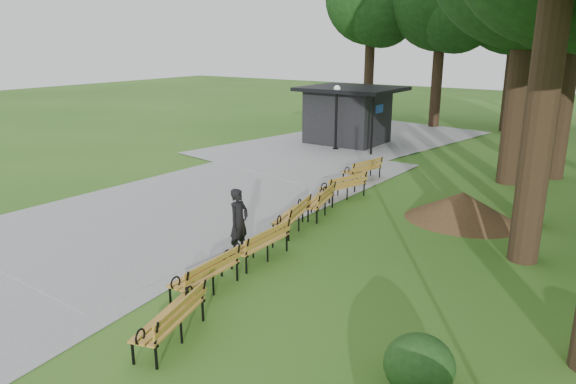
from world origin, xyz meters
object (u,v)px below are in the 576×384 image
Objects in this scene: bench_0 at (169,319)px; bench_6 at (362,170)px; person at (239,222)px; lamp_post at (337,104)px; bench_4 at (318,201)px; bench_2 at (260,243)px; dirt_mound at (462,207)px; bench_3 at (291,215)px; bench_1 at (205,274)px; kiosk at (347,115)px; bench_5 at (343,186)px.

bench_0 is 1.00× the size of bench_6.
person is 4.14m from bench_0.
bench_4 is at bearing -63.21° from lamp_post.
bench_0 is 1.00× the size of bench_2.
dirt_mound reaches higher than bench_3.
bench_1 is at bearing 2.85° from bench_2.
bench_3 and bench_4 have the same top height.
dirt_mound reaches higher than bench_2.
kiosk is at bearing 134.36° from dirt_mound.
bench_1 is 5.92m from bench_4.
bench_2 is (5.66, -14.70, -1.02)m from kiosk.
bench_1 and bench_3 have the same top height.
kiosk reaches higher than person.
bench_3 is at bearing -66.30° from lamp_post.
kiosk is 2.45× the size of bench_1.
bench_1 is 4.30m from bench_3.
person is 0.77m from bench_2.
bench_3 is at bearing 21.55° from bench_5.
bench_4 is (4.56, -9.03, -1.81)m from lamp_post.
dirt_mound is 5.20m from bench_6.
bench_0 is at bearing -159.97° from person.
bench_0 is at bearing 21.77° from bench_1.
bench_0 is (6.58, -18.51, -1.02)m from kiosk.
lamp_post is 8.51m from bench_5.
dirt_mound is 1.49× the size of bench_5.
bench_2 and bench_5 have the same top height.
bench_1 is (5.37, -14.89, -1.81)m from lamp_post.
lamp_post is at bearing 17.28° from person.
lamp_post is (0.41, -1.86, 0.79)m from kiosk.
lamp_post is 10.28m from bench_4.
bench_1 is 7.87m from bench_5.
bench_4 is at bearing 169.91° from bench_3.
bench_4 is (-0.04, 3.80, -0.41)m from person.
person is at bearing -90.00° from bench_2.
bench_1 is (0.77, -2.06, -0.41)m from person.
bench_0 is 9.72m from bench_5.
bench_4 is at bearing -1.89° from person.
kiosk is at bearing 102.46° from lamp_post.
bench_0 is 6.17m from bench_3.
bench_6 is at bearing 174.17° from bench_3.
person is 3.83m from bench_4.
bench_6 is at bearing -174.16° from bench_1.
lamp_post reaches higher than bench_6.
bench_4 is (4.97, -10.90, -1.02)m from kiosk.
bench_3 is (-3.69, -3.53, -0.00)m from dirt_mound.
person is 0.89× the size of bench_0.
bench_3 is (-0.69, 4.24, 0.00)m from bench_1.
lamp_post is 1.64× the size of bench_5.
person is 0.60× the size of dirt_mound.
bench_5 is at bearing 174.46° from bench_0.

